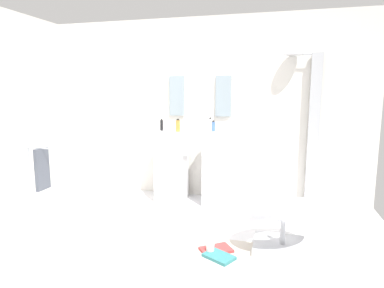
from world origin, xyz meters
TOP-DOWN VIEW (x-y plane):
  - ground_plane at (0.00, 0.00)m, footprint 4.80×3.60m
  - rear_partition at (0.00, 1.65)m, footprint 4.80×0.10m
  - pedestal_sink_left at (-0.35, 1.29)m, footprint 0.50×0.50m
  - pedestal_sink_right at (0.35, 1.29)m, footprint 0.50×0.50m
  - vanity_mirror_left at (-0.35, 1.58)m, footprint 0.22×0.03m
  - vanity_mirror_right at (0.35, 1.58)m, footprint 0.22×0.03m
  - shower_column at (1.56, 1.53)m, footprint 0.49×0.24m
  - lounge_chair at (1.19, 0.09)m, footprint 1.06×1.06m
  - towel_rack at (-1.59, 0.12)m, footprint 0.37×0.22m
  - area_rug at (0.53, -0.21)m, footprint 0.93×0.73m
  - magazine_red at (0.57, -0.12)m, footprint 0.36×0.34m
  - magazine_teal at (0.62, -0.26)m, footprint 0.33×0.30m
  - coffee_mug at (0.52, -0.19)m, footprint 0.08×0.08m
  - soap_bottle_amber at (-0.23, 1.25)m, footprint 0.06×0.06m
  - soap_bottle_white at (0.21, 1.31)m, footprint 0.04×0.04m
  - soap_bottle_black at (-0.49, 1.31)m, footprint 0.04×0.04m
  - soap_bottle_blue at (0.24, 1.40)m, footprint 0.06×0.06m

SIDE VIEW (x-z plane):
  - ground_plane at x=0.00m, z-range -0.04..0.00m
  - area_rug at x=0.53m, z-range 0.00..0.01m
  - magazine_red at x=0.57m, z-range 0.01..0.04m
  - magazine_teal at x=0.62m, z-range 0.01..0.04m
  - coffee_mug at x=0.52m, z-range 0.01..0.10m
  - lounge_chair at x=1.19m, z-range 0.03..0.67m
  - pedestal_sink_left at x=-0.35m, z-range 0.00..1.11m
  - pedestal_sink_right at x=0.35m, z-range 0.00..1.11m
  - towel_rack at x=-1.59m, z-range 0.15..1.10m
  - soap_bottle_blue at x=0.24m, z-range 1.00..1.15m
  - soap_bottle_black at x=-0.49m, z-range 1.00..1.16m
  - shower_column at x=1.56m, z-range 0.05..2.10m
  - soap_bottle_amber at x=-0.23m, z-range 1.00..1.17m
  - soap_bottle_white at x=0.21m, z-range 1.00..1.20m
  - rear_partition at x=0.00m, z-range 0.00..2.60m
  - vanity_mirror_left at x=-0.35m, z-range 1.20..1.78m
  - vanity_mirror_right at x=0.35m, z-range 1.20..1.78m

